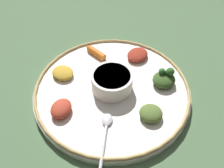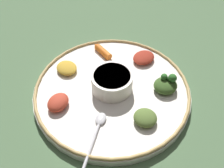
{
  "view_description": "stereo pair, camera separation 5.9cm",
  "coord_description": "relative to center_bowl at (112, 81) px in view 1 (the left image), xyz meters",
  "views": [
    {
      "loc": [
        0.02,
        -0.4,
        0.47
      ],
      "look_at": [
        0.0,
        0.0,
        0.03
      ],
      "focal_mm": 37.59,
      "sensor_mm": 36.0,
      "label": 1
    },
    {
      "loc": [
        0.08,
        -0.39,
        0.47
      ],
      "look_at": [
        0.0,
        0.0,
        0.03
      ],
      "focal_mm": 37.59,
      "sensor_mm": 36.0,
      "label": 2
    }
  ],
  "objects": [
    {
      "name": "mound_berbere_red",
      "position": [
        -0.11,
        -0.08,
        -0.01
      ],
      "size": [
        0.06,
        0.07,
        0.03
      ],
      "primitive_type": "ellipsoid",
      "rotation": [
        0.0,
        0.0,
        1.34
      ],
      "color": "#B73D28",
      "rests_on": "platter"
    },
    {
      "name": "greens_pile",
      "position": [
        0.13,
        0.02,
        -0.01
      ],
      "size": [
        0.08,
        0.08,
        0.05
      ],
      "color": "#385623",
      "rests_on": "platter"
    },
    {
      "name": "mound_beet",
      "position": [
        0.07,
        0.12,
        -0.01
      ],
      "size": [
        0.08,
        0.09,
        0.02
      ],
      "primitive_type": "ellipsoid",
      "rotation": [
        0.0,
        0.0,
        0.94
      ],
      "color": "maroon",
      "rests_on": "platter"
    },
    {
      "name": "mound_collards",
      "position": [
        0.09,
        -0.08,
        -0.01
      ],
      "size": [
        0.06,
        0.06,
        0.02
      ],
      "primitive_type": "ellipsoid",
      "rotation": [
        0.0,
        0.0,
        4.62
      ],
      "color": "#567033",
      "rests_on": "platter"
    },
    {
      "name": "spoon",
      "position": [
        -0.01,
        -0.14,
        -0.02
      ],
      "size": [
        0.03,
        0.17,
        0.01
      ],
      "color": "silver",
      "rests_on": "platter"
    },
    {
      "name": "center_bowl",
      "position": [
        0.0,
        0.0,
        0.0
      ],
      "size": [
        0.1,
        0.1,
        0.05
      ],
      "color": "silver",
      "rests_on": "platter"
    },
    {
      "name": "mound_lentil_yellow",
      "position": [
        -0.13,
        0.04,
        -0.02
      ],
      "size": [
        0.08,
        0.08,
        0.02
      ],
      "primitive_type": "ellipsoid",
      "rotation": [
        0.0,
        0.0,
        5.67
      ],
      "color": "gold",
      "rests_on": "platter"
    },
    {
      "name": "platter",
      "position": [
        0.0,
        0.0,
        -0.03
      ],
      "size": [
        0.4,
        0.4,
        0.02
      ],
      "primitive_type": "cylinder",
      "color": "white",
      "rests_on": "ground_plane"
    },
    {
      "name": "platter_rim",
      "position": [
        0.0,
        0.0,
        -0.02
      ],
      "size": [
        0.4,
        0.4,
        0.01
      ],
      "primitive_type": "torus",
      "color": "tan",
      "rests_on": "platter"
    },
    {
      "name": "ground_plane",
      "position": [
        0.0,
        0.0,
        -0.04
      ],
      "size": [
        2.4,
        2.4,
        0.0
      ],
      "primitive_type": "plane",
      "color": "#4C6B47"
    },
    {
      "name": "carrot_near_spoon",
      "position": [
        -0.06,
        0.13,
        -0.02
      ],
      "size": [
        0.07,
        0.06,
        0.02
      ],
      "color": "orange",
      "rests_on": "platter"
    }
  ]
}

